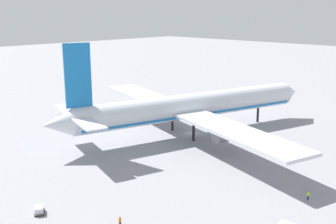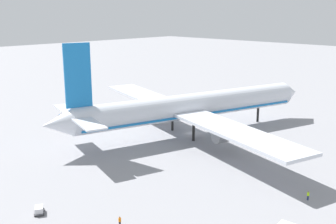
% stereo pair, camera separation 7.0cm
% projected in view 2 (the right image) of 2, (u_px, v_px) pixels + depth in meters
% --- Properties ---
extents(ground_plane, '(600.00, 600.00, 0.00)m').
position_uv_depth(ground_plane, '(193.00, 133.00, 107.38)').
color(ground_plane, gray).
extents(airliner, '(75.59, 80.36, 25.13)m').
position_uv_depth(airliner, '(189.00, 107.00, 104.95)').
color(airliner, silver).
rests_on(airliner, ground).
extents(baggage_cart_0, '(2.41, 2.94, 1.16)m').
position_uv_depth(baggage_cart_0, '(39.00, 210.00, 64.84)').
color(baggage_cart_0, '#595B60').
rests_on(baggage_cart_0, ground).
extents(baggage_cart_1, '(3.50, 2.07, 1.16)m').
position_uv_depth(baggage_cart_1, '(64.00, 113.00, 125.69)').
color(baggage_cart_1, '#26598C').
rests_on(baggage_cart_1, ground).
extents(ground_worker_0, '(0.55, 0.55, 1.65)m').
position_uv_depth(ground_worker_0, '(308.00, 196.00, 69.40)').
color(ground_worker_0, navy).
rests_on(ground_worker_0, ground).
extents(ground_worker_1, '(0.47, 0.47, 1.69)m').
position_uv_depth(ground_worker_1, '(120.00, 221.00, 60.81)').
color(ground_worker_1, black).
rests_on(ground_worker_1, ground).
extents(traffic_cone_1, '(0.36, 0.36, 0.55)m').
position_uv_depth(traffic_cone_1, '(145.00, 96.00, 152.47)').
color(traffic_cone_1, orange).
rests_on(traffic_cone_1, ground).
extents(traffic_cone_2, '(0.36, 0.36, 0.55)m').
position_uv_depth(traffic_cone_2, '(61.00, 119.00, 120.43)').
color(traffic_cone_2, orange).
rests_on(traffic_cone_2, ground).
extents(traffic_cone_4, '(0.36, 0.36, 0.55)m').
position_uv_depth(traffic_cone_4, '(188.00, 95.00, 154.87)').
color(traffic_cone_4, orange).
rests_on(traffic_cone_4, ground).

